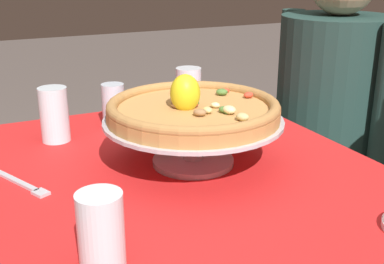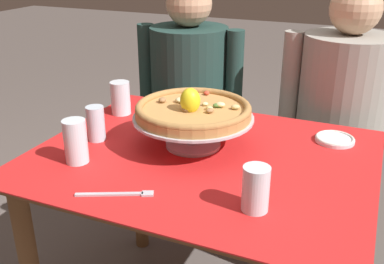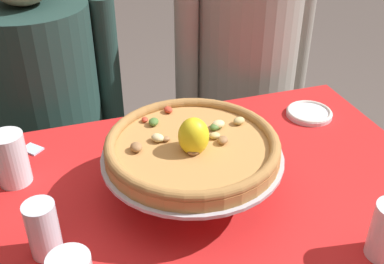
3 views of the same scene
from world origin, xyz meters
name	(u,v)px [view 1 (image 1 of 3)]	position (x,y,z in m)	size (l,w,h in m)	color
dining_table	(184,226)	(0.00, 0.00, 0.60)	(1.05, 0.86, 0.72)	brown
pizza_stand	(193,131)	(-0.05, 0.05, 0.80)	(0.39, 0.39, 0.11)	#B7B7C1
pizza	(193,109)	(-0.05, 0.05, 0.85)	(0.37, 0.37, 0.10)	#BC8447
water_glass_side_left	(114,109)	(-0.37, -0.04, 0.78)	(0.06, 0.06, 0.12)	silver
water_glass_back_left	(189,92)	(-0.43, 0.21, 0.78)	(0.08, 0.08, 0.13)	white
water_glass_front_left	(55,118)	(-0.33, -0.20, 0.78)	(0.07, 0.07, 0.14)	silver
water_glass_front_right	(101,236)	(0.24, -0.24, 0.78)	(0.07, 0.07, 0.12)	silver
dinner_fork	(19,182)	(-0.11, -0.32, 0.73)	(0.20, 0.10, 0.01)	#B7B7C1
sugar_packet	(230,107)	(-0.39, 0.33, 0.73)	(0.05, 0.04, 0.01)	silver
diner_left	(328,136)	(-0.35, 0.70, 0.59)	(0.52, 0.38, 1.20)	maroon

